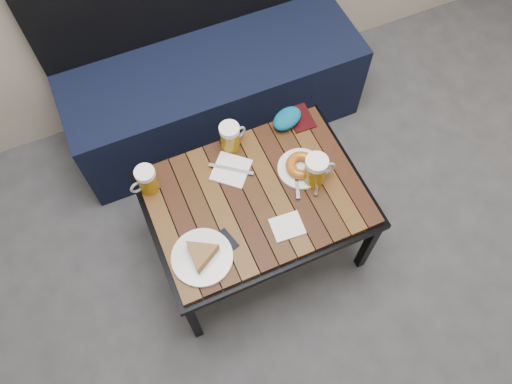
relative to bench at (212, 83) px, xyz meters
name	(u,v)px	position (x,y,z in m)	size (l,w,h in m)	color
bench	(212,83)	(0.00, 0.00, 0.00)	(1.40, 0.50, 0.95)	black
cafe_table	(256,201)	(-0.09, -0.74, 0.16)	(0.84, 0.62, 0.47)	black
beer_mug_left	(147,180)	(-0.46, -0.55, 0.26)	(0.12, 0.09, 0.12)	#8F630B
beer_mug_centre	(230,137)	(-0.09, -0.49, 0.26)	(0.12, 0.09, 0.13)	#8F630B
beer_mug_right	(316,170)	(0.14, -0.77, 0.27)	(0.13, 0.09, 0.14)	#8F630B
plate_pie	(202,256)	(-0.37, -0.90, 0.22)	(0.22, 0.22, 0.06)	white
plate_bagel	(301,167)	(0.11, -0.71, 0.22)	(0.21, 0.23, 0.05)	white
napkin_left	(231,170)	(-0.14, -0.60, 0.20)	(0.19, 0.19, 0.01)	white
napkin_right	(287,226)	(-0.04, -0.91, 0.20)	(0.12, 0.11, 0.01)	white
passport_navy	(218,247)	(-0.30, -0.88, 0.20)	(0.09, 0.13, 0.01)	black
passport_burgundy	(300,118)	(0.22, -0.49, 0.20)	(0.09, 0.13, 0.01)	black
knit_pouch	(287,119)	(0.16, -0.48, 0.23)	(0.14, 0.09, 0.06)	navy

